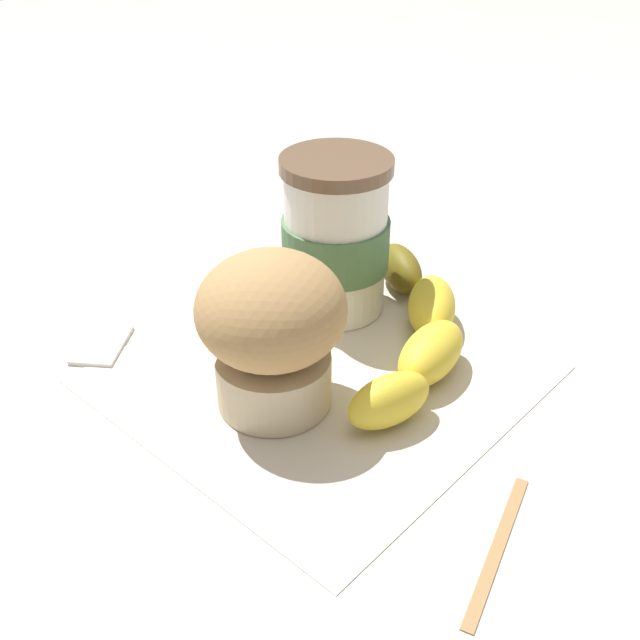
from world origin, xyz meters
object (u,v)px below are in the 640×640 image
(banana, at_px, (417,328))
(sugar_packet, at_px, (101,343))
(coffee_cup, at_px, (336,237))
(muffin, at_px, (272,327))

(banana, height_order, sugar_packet, banana)
(coffee_cup, bearing_deg, banana, 12.75)
(sugar_packet, bearing_deg, muffin, 32.33)
(muffin, height_order, sugar_packet, muffin)
(coffee_cup, relative_size, banana, 0.70)
(muffin, xyz_separation_m, sugar_packet, (-0.12, -0.08, -0.06))
(sugar_packet, bearing_deg, banana, 57.26)
(banana, bearing_deg, muffin, -91.00)
(banana, bearing_deg, sugar_packet, -122.74)
(coffee_cup, height_order, muffin, coffee_cup)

